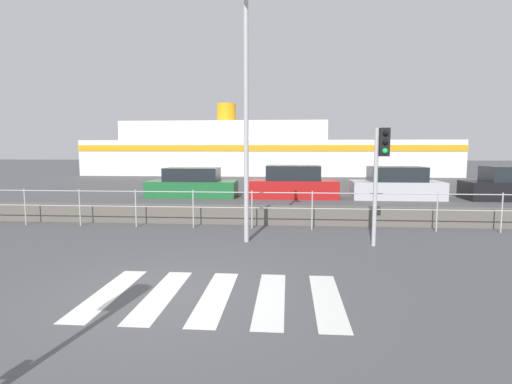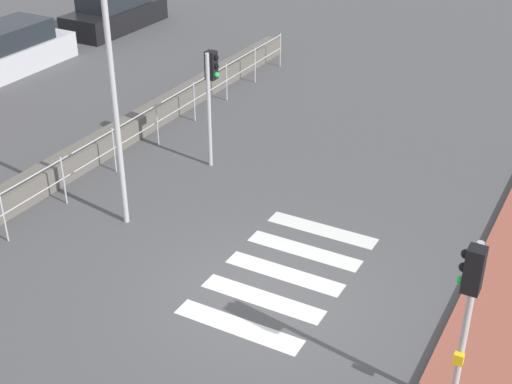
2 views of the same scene
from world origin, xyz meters
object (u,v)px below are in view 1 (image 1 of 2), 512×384
Objects in this scene: ferry_boat at (260,152)px; parked_car_silver at (396,185)px; parked_car_red at (293,184)px; streetlamp at (245,81)px; traffic_light_far at (381,160)px; parked_car_green at (192,184)px.

parked_car_silver is at bearing -67.20° from ferry_boat.
streetlamp is at bearing -97.64° from parked_car_red.
streetlamp reaches higher than traffic_light_far.
parked_car_silver is (6.23, 9.66, -3.38)m from streetlamp.
streetlamp is 28.67m from ferry_boat.
parked_car_red is (1.29, 9.66, -3.37)m from streetlamp.
parked_car_green is (-3.73, 9.66, -3.42)m from streetlamp.
traffic_light_far is 9.99m from parked_car_red.
traffic_light_far is at bearing -106.91° from parked_car_silver.
parked_car_red is (3.01, -18.90, -1.41)m from ferry_boat.
parked_car_red is at bearing 180.00° from parked_car_silver.
traffic_light_far is 3.81m from streetlamp.
traffic_light_far is 0.09× the size of ferry_boat.
streetlamp is (-3.29, 0.02, 1.92)m from traffic_light_far.
parked_car_silver is (9.96, 0.00, 0.04)m from parked_car_green.
streetlamp reaches higher than parked_car_silver.
parked_car_silver reaches higher than parked_car_green.
traffic_light_far reaches higher than parked_car_silver.
traffic_light_far is at bearing -78.36° from parked_car_red.
parked_car_silver is at bearing 57.16° from streetlamp.
parked_car_green is (-2.02, -18.90, -1.47)m from ferry_boat.
streetlamp is 1.53× the size of parked_car_red.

